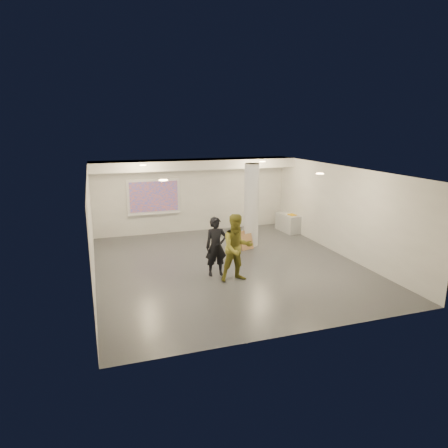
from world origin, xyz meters
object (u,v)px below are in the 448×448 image
object	(u,v)px
projection_screen	(154,197)
credenza	(288,223)
woman	(216,247)
column	(251,205)
man	(237,248)

from	to	relation	value
projection_screen	credenza	xyz separation A→B (m)	(5.32, -1.28, -1.16)
credenza	woman	bearing A→B (deg)	-142.98
credenza	projection_screen	bearing A→B (deg)	161.79
woman	column	bearing A→B (deg)	52.67
column	projection_screen	size ratio (longest dim) A/B	1.43
projection_screen	man	xyz separation A→B (m)	(1.44, -5.71, -0.56)
projection_screen	credenza	bearing A→B (deg)	-13.55
man	projection_screen	bearing A→B (deg)	102.57
woman	man	world-z (taller)	man
woman	man	size ratio (longest dim) A/B	0.91
column	projection_screen	distance (m)	4.08
projection_screen	credenza	world-z (taller)	projection_screen
woman	man	bearing A→B (deg)	-50.26
credenza	man	distance (m)	5.92
credenza	woman	world-z (taller)	woman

